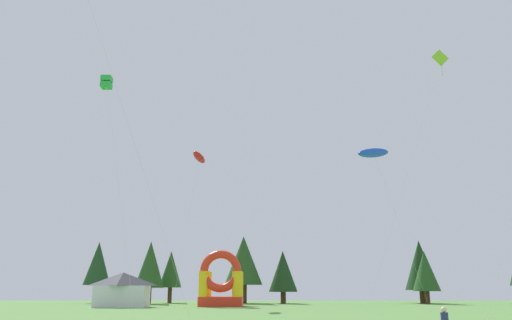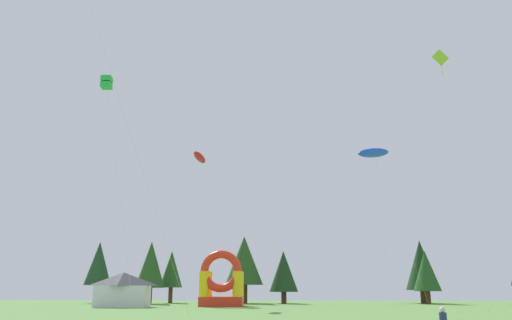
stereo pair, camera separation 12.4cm
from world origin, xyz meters
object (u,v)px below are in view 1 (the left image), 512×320
Objects in this scene: kite_lime_diamond at (441,59)px; festival_tent at (122,290)px; kite_green_box at (107,83)px; inflatable_blue_arch at (221,286)px; kite_red_parafoil at (199,157)px; kite_blue_parafoil at (373,153)px.

kite_lime_diamond is 3.75× the size of festival_tent.
kite_green_box is 30.99m from inflatable_blue_arch.
kite_lime_diamond reaches higher than kite_green_box.
kite_lime_diamond is at bearing -47.14° from inflatable_blue_arch.
festival_tent is at bearing -165.78° from kite_red_parafoil.
kite_lime_diamond is 37.82m from inflatable_blue_arch.
kite_lime_diamond is (25.05, -23.32, 3.12)m from kite_red_parafoil.
kite_green_box is 3.38× the size of festival_tent.
kite_lime_diamond is at bearing -38.27° from kite_blue_parafoil.
inflatable_blue_arch is (-21.79, 23.48, -20.11)m from kite_lime_diamond.
kite_red_parafoil is 2.91× the size of inflatable_blue_arch.
kite_lime_diamond is 10.51m from kite_blue_parafoil.
kite_red_parafoil reaches higher than kite_blue_parafoil.
festival_tent is at bearing 98.70° from kite_green_box.
kite_red_parafoil is 19.61m from festival_tent.
kite_green_box is at bearing -110.25° from inflatable_blue_arch.
kite_red_parafoil is 17.30m from inflatable_blue_arch.
kite_green_box reaches higher than kite_red_parafoil.
kite_green_box is 30.61m from kite_lime_diamond.
kite_blue_parafoil reaches higher than festival_tent.
kite_red_parafoil is 27.42m from kite_blue_parafoil.
kite_lime_diamond is 44.82m from festival_tent.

